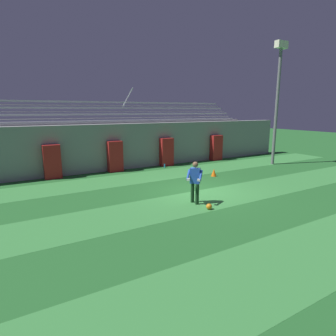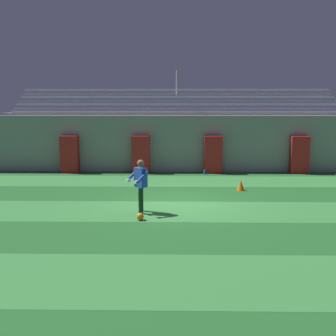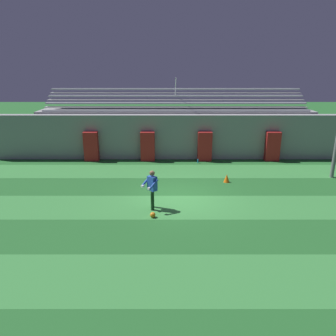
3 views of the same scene
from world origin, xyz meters
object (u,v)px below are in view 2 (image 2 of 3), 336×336
at_px(goalkeeper, 140,183).
at_px(traffic_cone, 241,185).
at_px(soccer_ball, 140,217).
at_px(padding_pillar_gate_left, 141,154).
at_px(padding_pillar_gate_right, 213,155).
at_px(padding_pillar_far_left, 70,154).
at_px(padding_pillar_far_right, 299,155).
at_px(water_bottle, 204,172).

distance_m(goalkeeper, traffic_cone, 4.95).
bearing_deg(soccer_ball, traffic_cone, 48.53).
relative_size(padding_pillar_gate_left, padding_pillar_gate_right, 1.00).
xyz_separation_m(padding_pillar_far_left, goalkeeper, (4.12, -7.24, 0.04)).
distance_m(goalkeeper, soccer_ball, 1.19).
bearing_deg(padding_pillar_far_left, soccer_ball, -62.63).
distance_m(padding_pillar_gate_left, traffic_cone, 5.89).
xyz_separation_m(padding_pillar_gate_left, padding_pillar_gate_right, (3.55, 0.00, 0.00)).
height_order(padding_pillar_gate_left, traffic_cone, padding_pillar_gate_left).
bearing_deg(padding_pillar_far_right, padding_pillar_gate_right, 180.00).
xyz_separation_m(goalkeeper, water_bottle, (2.49, 6.71, -0.83)).
height_order(padding_pillar_far_right, water_bottle, padding_pillar_far_right).
relative_size(padding_pillar_far_left, water_bottle, 7.58).
bearing_deg(padding_pillar_gate_right, padding_pillar_far_left, 180.00).
height_order(padding_pillar_gate_left, padding_pillar_gate_right, same).
bearing_deg(padding_pillar_far_left, padding_pillar_gate_left, 0.00).
distance_m(padding_pillar_gate_left, water_bottle, 3.24).
height_order(padding_pillar_far_left, traffic_cone, padding_pillar_far_left).
bearing_deg(padding_pillar_gate_left, padding_pillar_gate_right, 0.00).
height_order(padding_pillar_far_right, soccer_ball, padding_pillar_far_right).
relative_size(soccer_ball, water_bottle, 0.92).
bearing_deg(padding_pillar_far_left, padding_pillar_gate_right, 0.00).
xyz_separation_m(padding_pillar_gate_left, soccer_ball, (0.66, -8.07, -0.80)).
distance_m(goalkeeper, water_bottle, 7.20).
bearing_deg(traffic_cone, goalkeeper, -138.46).
bearing_deg(water_bottle, padding_pillar_far_right, 6.48).
relative_size(padding_pillar_gate_right, soccer_ball, 8.27).
xyz_separation_m(padding_pillar_gate_right, goalkeeper, (-2.94, -7.24, 0.04)).
bearing_deg(traffic_cone, water_bottle, 108.71).
height_order(padding_pillar_gate_right, goalkeeper, padding_pillar_gate_right).
xyz_separation_m(soccer_ball, traffic_cone, (3.61, 4.08, 0.10)).
relative_size(padding_pillar_gate_left, traffic_cone, 4.33).
relative_size(padding_pillar_gate_right, traffic_cone, 4.33).
bearing_deg(soccer_ball, water_bottle, 72.11).
relative_size(padding_pillar_far_left, soccer_ball, 8.27).
bearing_deg(padding_pillar_far_right, goalkeeper, -134.72).
height_order(padding_pillar_gate_right, water_bottle, padding_pillar_gate_right).
distance_m(padding_pillar_far_right, goalkeeper, 10.19).
relative_size(padding_pillar_gate_left, goalkeeper, 1.09).
distance_m(padding_pillar_gate_right, water_bottle, 1.05).
height_order(goalkeeper, soccer_ball, goalkeeper).
bearing_deg(soccer_ball, padding_pillar_far_right, 48.63).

